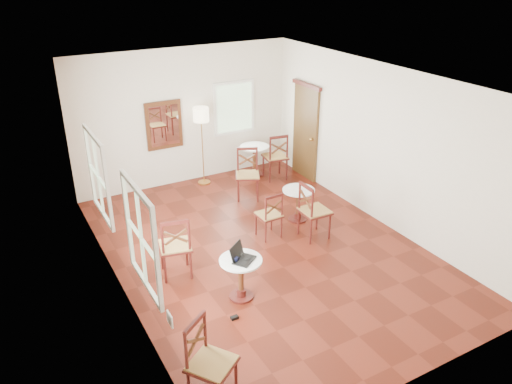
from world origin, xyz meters
TOP-DOWN VIEW (x-y plane):
  - ground at (0.00, 0.00)m, footprint 7.00×7.00m
  - room_shell at (-0.06, 0.27)m, footprint 5.02×7.02m
  - cafe_table_near at (-0.99, -1.01)m, footprint 0.64×0.64m
  - cafe_table_mid at (1.12, 0.64)m, footprint 0.62×0.62m
  - cafe_table_back at (1.47, 3.00)m, footprint 0.68×0.68m
  - chair_near_a at (-1.62, 0.02)m, footprint 0.59×0.59m
  - chair_near_b at (-2.18, -2.53)m, footprint 0.68×0.68m
  - chair_mid_a at (0.31, 0.35)m, footprint 0.43×0.43m
  - chair_mid_b at (0.99, -0.04)m, footprint 0.51×0.51m
  - chair_back_a at (1.79, 2.58)m, footprint 0.58×0.58m
  - chair_back_b at (0.76, 2.03)m, footprint 0.66×0.66m
  - floor_lamp at (0.24, 3.15)m, footprint 0.34×0.34m
  - laptop at (-0.99, -1.02)m, footprint 0.44×0.42m
  - mouse at (-0.94, -1.10)m, footprint 0.09×0.06m
  - navy_mug at (-1.08, -1.03)m, footprint 0.10×0.07m
  - water_glass at (-0.97, -1.01)m, footprint 0.06×0.06m
  - power_adapter at (-1.31, -1.41)m, footprint 0.11×0.07m

SIDE VIEW (x-z plane):
  - ground at x=0.00m, z-range 0.00..0.00m
  - power_adapter at x=-1.31m, z-range 0.00..0.04m
  - cafe_table_mid at x=1.12m, z-range 0.08..0.73m
  - cafe_table_near at x=-0.99m, z-range 0.08..0.76m
  - cafe_table_back at x=1.47m, z-range 0.09..0.80m
  - chair_mid_a at x=0.31m, z-range 0.00..0.90m
  - chair_near_b at x=-2.18m, z-range 0.00..1.05m
  - chair_back_b at x=0.76m, z-range 0.00..1.06m
  - chair_mid_b at x=0.99m, z-range 0.00..1.08m
  - chair_near_a at x=-1.62m, z-range 0.00..1.08m
  - chair_back_a at x=1.79m, z-range 0.00..1.09m
  - mouse at x=-0.94m, z-range 0.68..0.71m
  - navy_mug at x=-1.08m, z-range 0.68..0.76m
  - water_glass at x=-0.97m, z-range 0.68..0.77m
  - laptop at x=-0.99m, z-range 0.61..0.86m
  - floor_lamp at x=0.24m, z-range 0.61..2.37m
  - room_shell at x=-0.06m, z-range 0.38..3.39m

